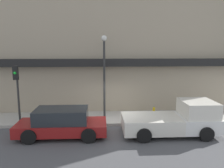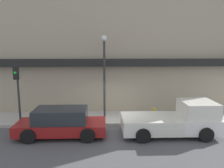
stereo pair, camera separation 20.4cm
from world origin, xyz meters
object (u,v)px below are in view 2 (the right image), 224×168
object	(u,v)px
street_lamp	(104,66)
traffic_light	(17,84)
pickup_truck	(176,120)
fire_hydrant	(154,113)
parked_car	(61,123)

from	to	relation	value
street_lamp	traffic_light	xyz separation A→B (m)	(-5.06, -1.06, -0.91)
pickup_truck	street_lamp	size ratio (longest dim) A/B	0.97
pickup_truck	traffic_light	world-z (taller)	traffic_light
fire_hydrant	traffic_light	bearing A→B (deg)	-176.31
traffic_light	parked_car	bearing A→B (deg)	-30.73
pickup_truck	fire_hydrant	distance (m)	2.30
pickup_truck	street_lamp	world-z (taller)	street_lamp
fire_hydrant	traffic_light	xyz separation A→B (m)	(-8.18, -0.53, 2.01)
fire_hydrant	street_lamp	distance (m)	4.31
fire_hydrant	traffic_light	size ratio (longest dim) A/B	0.21
fire_hydrant	street_lamp	bearing A→B (deg)	170.31
pickup_truck	fire_hydrant	bearing A→B (deg)	107.85
pickup_truck	street_lamp	distance (m)	5.37
parked_car	street_lamp	xyz separation A→B (m)	(2.28, 2.71, 2.72)
parked_car	fire_hydrant	distance (m)	5.83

